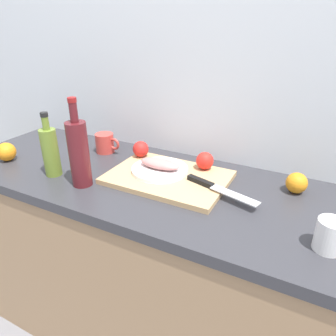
{
  "coord_description": "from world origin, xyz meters",
  "views": [
    {
      "loc": [
        0.44,
        -0.93,
        1.47
      ],
      "look_at": [
        -0.06,
        0.04,
        0.95
      ],
      "focal_mm": 33.55,
      "sensor_mm": 36.0,
      "label": 1
    }
  ],
  "objects_px": {
    "fish_fillet": "(160,164)",
    "olive_oil_bottle": "(50,151)",
    "coffee_mug_0": "(105,143)",
    "chef_knife": "(212,186)",
    "coffee_mug_1": "(331,236)",
    "white_plate": "(160,169)",
    "cutting_board": "(168,177)",
    "wine_bottle": "(79,153)"
  },
  "relations": [
    {
      "from": "cutting_board",
      "to": "fish_fillet",
      "type": "distance_m",
      "value": 0.06
    },
    {
      "from": "cutting_board",
      "to": "white_plate",
      "type": "bearing_deg",
      "value": 161.93
    },
    {
      "from": "white_plate",
      "to": "cutting_board",
      "type": "bearing_deg",
      "value": -18.07
    },
    {
      "from": "fish_fillet",
      "to": "wine_bottle",
      "type": "distance_m",
      "value": 0.31
    },
    {
      "from": "wine_bottle",
      "to": "coffee_mug_0",
      "type": "relative_size",
      "value": 2.65
    },
    {
      "from": "coffee_mug_1",
      "to": "white_plate",
      "type": "bearing_deg",
      "value": 163.93
    },
    {
      "from": "olive_oil_bottle",
      "to": "coffee_mug_0",
      "type": "bearing_deg",
      "value": 82.0
    },
    {
      "from": "fish_fillet",
      "to": "coffee_mug_0",
      "type": "height_order",
      "value": "coffee_mug_0"
    },
    {
      "from": "coffee_mug_0",
      "to": "chef_knife",
      "type": "bearing_deg",
      "value": -13.22
    },
    {
      "from": "fish_fillet",
      "to": "olive_oil_bottle",
      "type": "relative_size",
      "value": 0.66
    },
    {
      "from": "white_plate",
      "to": "coffee_mug_0",
      "type": "relative_size",
      "value": 1.79
    },
    {
      "from": "coffee_mug_1",
      "to": "olive_oil_bottle",
      "type": "bearing_deg",
      "value": -179.58
    },
    {
      "from": "fish_fillet",
      "to": "olive_oil_bottle",
      "type": "distance_m",
      "value": 0.43
    },
    {
      "from": "chef_knife",
      "to": "coffee_mug_1",
      "type": "distance_m",
      "value": 0.41
    },
    {
      "from": "olive_oil_bottle",
      "to": "wine_bottle",
      "type": "xyz_separation_m",
      "value": [
        0.16,
        -0.01,
        0.03
      ]
    },
    {
      "from": "white_plate",
      "to": "chef_knife",
      "type": "bearing_deg",
      "value": -8.79
    },
    {
      "from": "fish_fillet",
      "to": "chef_knife",
      "type": "xyz_separation_m",
      "value": [
        0.23,
        -0.04,
        -0.02
      ]
    },
    {
      "from": "fish_fillet",
      "to": "wine_bottle",
      "type": "xyz_separation_m",
      "value": [
        -0.22,
        -0.2,
        0.08
      ]
    },
    {
      "from": "olive_oil_bottle",
      "to": "wine_bottle",
      "type": "distance_m",
      "value": 0.16
    },
    {
      "from": "cutting_board",
      "to": "white_plate",
      "type": "relative_size",
      "value": 2.04
    },
    {
      "from": "fish_fillet",
      "to": "olive_oil_bottle",
      "type": "height_order",
      "value": "olive_oil_bottle"
    },
    {
      "from": "wine_bottle",
      "to": "coffee_mug_1",
      "type": "relative_size",
      "value": 2.87
    },
    {
      "from": "fish_fillet",
      "to": "white_plate",
      "type": "bearing_deg",
      "value": 90.0
    },
    {
      "from": "coffee_mug_0",
      "to": "wine_bottle",
      "type": "bearing_deg",
      "value": -68.07
    },
    {
      "from": "fish_fillet",
      "to": "coffee_mug_0",
      "type": "distance_m",
      "value": 0.36
    },
    {
      "from": "white_plate",
      "to": "wine_bottle",
      "type": "relative_size",
      "value": 0.68
    },
    {
      "from": "olive_oil_bottle",
      "to": "coffee_mug_0",
      "type": "relative_size",
      "value": 2.05
    },
    {
      "from": "chef_knife",
      "to": "olive_oil_bottle",
      "type": "distance_m",
      "value": 0.64
    },
    {
      "from": "chef_knife",
      "to": "cutting_board",
      "type": "bearing_deg",
      "value": -170.64
    },
    {
      "from": "olive_oil_bottle",
      "to": "chef_knife",
      "type": "bearing_deg",
      "value": 13.62
    },
    {
      "from": "cutting_board",
      "to": "wine_bottle",
      "type": "relative_size",
      "value": 1.38
    },
    {
      "from": "wine_bottle",
      "to": "coffee_mug_1",
      "type": "height_order",
      "value": "wine_bottle"
    },
    {
      "from": "coffee_mug_0",
      "to": "coffee_mug_1",
      "type": "distance_m",
      "value": 1.0
    },
    {
      "from": "white_plate",
      "to": "chef_knife",
      "type": "relative_size",
      "value": 0.78
    },
    {
      "from": "white_plate",
      "to": "chef_knife",
      "type": "height_order",
      "value": "chef_knife"
    },
    {
      "from": "fish_fillet",
      "to": "chef_knife",
      "type": "distance_m",
      "value": 0.24
    },
    {
      "from": "fish_fillet",
      "to": "wine_bottle",
      "type": "height_order",
      "value": "wine_bottle"
    },
    {
      "from": "coffee_mug_0",
      "to": "white_plate",
      "type": "bearing_deg",
      "value": -16.13
    },
    {
      "from": "cutting_board",
      "to": "olive_oil_bottle",
      "type": "height_order",
      "value": "olive_oil_bottle"
    },
    {
      "from": "wine_bottle",
      "to": "coffee_mug_1",
      "type": "bearing_deg",
      "value": 1.26
    },
    {
      "from": "chef_knife",
      "to": "coffee_mug_0",
      "type": "xyz_separation_m",
      "value": [
        -0.58,
        0.14,
        0.02
      ]
    },
    {
      "from": "cutting_board",
      "to": "fish_fillet",
      "type": "bearing_deg",
      "value": 161.93
    }
  ]
}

